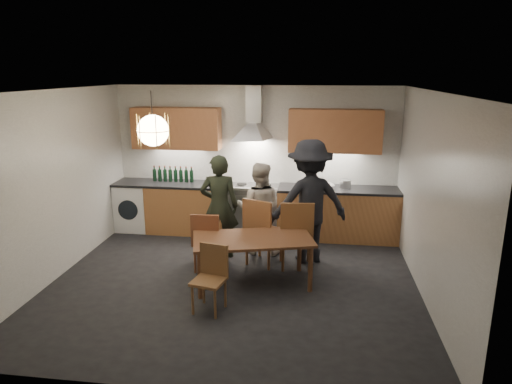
# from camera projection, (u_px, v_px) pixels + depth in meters

# --- Properties ---
(ground) EXTENTS (5.00, 5.00, 0.00)m
(ground) POSITION_uv_depth(u_px,v_px,m) (234.00, 282.00, 6.33)
(ground) COLOR black
(ground) RESTS_ON ground
(room_shell) EXTENTS (5.02, 4.52, 2.61)m
(room_shell) POSITION_uv_depth(u_px,v_px,m) (232.00, 161.00, 5.89)
(room_shell) COLOR white
(room_shell) RESTS_ON ground
(counter_run) EXTENTS (5.00, 0.62, 0.90)m
(counter_run) POSITION_uv_depth(u_px,v_px,m) (254.00, 210.00, 8.07)
(counter_run) COLOR #BD7D48
(counter_run) RESTS_ON ground
(range_stove) EXTENTS (0.90, 0.60, 0.92)m
(range_stove) POSITION_uv_depth(u_px,v_px,m) (253.00, 211.00, 8.07)
(range_stove) COLOR silver
(range_stove) RESTS_ON ground
(wall_fixtures) EXTENTS (4.30, 0.54, 1.10)m
(wall_fixtures) POSITION_uv_depth(u_px,v_px,m) (254.00, 129.00, 7.82)
(wall_fixtures) COLOR #C77C4C
(wall_fixtures) RESTS_ON ground
(pendant_lamp) EXTENTS (0.43, 0.43, 0.70)m
(pendant_lamp) POSITION_uv_depth(u_px,v_px,m) (153.00, 131.00, 5.82)
(pendant_lamp) COLOR black
(pendant_lamp) RESTS_ON ground
(dining_table) EXTENTS (1.74, 1.18, 0.67)m
(dining_table) POSITION_uv_depth(u_px,v_px,m) (253.00, 243.00, 6.13)
(dining_table) COLOR brown
(dining_table) RESTS_ON ground
(chair_back_left) EXTENTS (0.42, 0.42, 0.90)m
(chair_back_left) POSITION_uv_depth(u_px,v_px,m) (207.00, 238.00, 6.55)
(chair_back_left) COLOR brown
(chair_back_left) RESTS_ON ground
(chair_back_mid) EXTENTS (0.62, 0.62, 1.04)m
(chair_back_mid) POSITION_uv_depth(u_px,v_px,m) (261.00, 228.00, 6.73)
(chair_back_mid) COLOR brown
(chair_back_mid) RESTS_ON ground
(chair_back_right) EXTENTS (0.50, 0.50, 1.05)m
(chair_back_right) POSITION_uv_depth(u_px,v_px,m) (297.00, 231.00, 6.60)
(chair_back_right) COLOR brown
(chair_back_right) RESTS_ON ground
(chair_front) EXTENTS (0.44, 0.44, 0.81)m
(chair_front) POSITION_uv_depth(u_px,v_px,m) (211.00, 273.00, 5.53)
(chair_front) COLOR brown
(chair_front) RESTS_ON ground
(person_left) EXTENTS (0.64, 0.46, 1.62)m
(person_left) POSITION_uv_depth(u_px,v_px,m) (219.00, 207.00, 7.03)
(person_left) COLOR black
(person_left) RESTS_ON ground
(person_mid) EXTENTS (0.73, 0.58, 1.47)m
(person_mid) POSITION_uv_depth(u_px,v_px,m) (259.00, 208.00, 7.20)
(person_mid) COLOR beige
(person_mid) RESTS_ON ground
(person_right) EXTENTS (1.38, 1.07, 1.87)m
(person_right) POSITION_uv_depth(u_px,v_px,m) (309.00, 202.00, 6.84)
(person_right) COLOR black
(person_right) RESTS_ON ground
(mixing_bowl) EXTENTS (0.44, 0.44, 0.08)m
(mixing_bowl) POSITION_uv_depth(u_px,v_px,m) (324.00, 186.00, 7.72)
(mixing_bowl) COLOR silver
(mixing_bowl) RESTS_ON counter_run
(stock_pot) EXTENTS (0.25, 0.25, 0.14)m
(stock_pot) POSITION_uv_depth(u_px,v_px,m) (345.00, 184.00, 7.77)
(stock_pot) COLOR silver
(stock_pot) RESTS_ON counter_run
(wine_bottles) EXTENTS (0.76, 0.07, 0.28)m
(wine_bottles) POSITION_uv_depth(u_px,v_px,m) (173.00, 174.00, 8.21)
(wine_bottles) COLOR black
(wine_bottles) RESTS_ON counter_run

